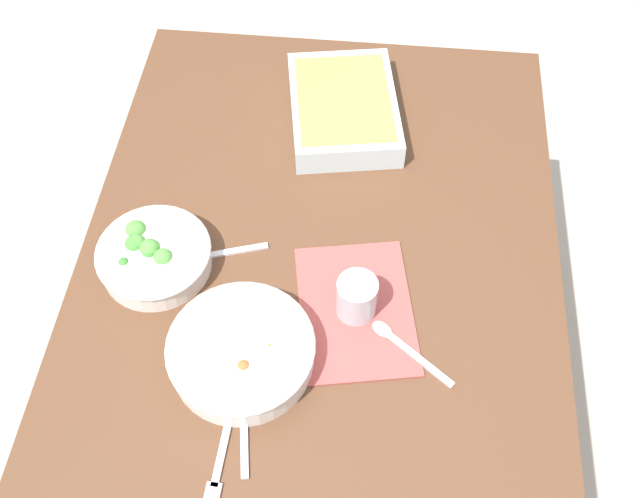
% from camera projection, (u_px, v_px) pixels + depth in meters
% --- Properties ---
extents(ground_plane, '(6.00, 6.00, 0.00)m').
position_uv_depth(ground_plane, '(320.00, 405.00, 2.00)').
color(ground_plane, '#B2A899').
extents(dining_table, '(1.20, 0.90, 0.74)m').
position_uv_depth(dining_table, '(320.00, 275.00, 1.46)').
color(dining_table, brown).
rests_on(dining_table, ground_plane).
extents(placemat, '(0.31, 0.25, 0.00)m').
position_uv_depth(placemat, '(356.00, 309.00, 1.31)').
color(placemat, '#B24C47').
rests_on(placemat, dining_table).
extents(stew_bowl, '(0.25, 0.25, 0.06)m').
position_uv_depth(stew_bowl, '(241.00, 351.00, 1.23)').
color(stew_bowl, white).
rests_on(stew_bowl, dining_table).
extents(broccoli_bowl, '(0.21, 0.21, 0.07)m').
position_uv_depth(broccoli_bowl, '(154.00, 256.00, 1.35)').
color(broccoli_bowl, white).
rests_on(broccoli_bowl, dining_table).
extents(baking_dish, '(0.33, 0.27, 0.06)m').
position_uv_depth(baking_dish, '(344.00, 108.00, 1.56)').
color(baking_dish, silver).
rests_on(baking_dish, dining_table).
extents(drink_cup, '(0.07, 0.07, 0.08)m').
position_uv_depth(drink_cup, '(357.00, 299.00, 1.28)').
color(drink_cup, '#B2BCC6').
rests_on(drink_cup, dining_table).
extents(spoon_by_stew, '(0.18, 0.05, 0.01)m').
position_uv_depth(spoon_by_stew, '(244.00, 410.00, 1.20)').
color(spoon_by_stew, silver).
rests_on(spoon_by_stew, dining_table).
extents(spoon_by_broccoli, '(0.07, 0.17, 0.01)m').
position_uv_depth(spoon_by_broccoli, '(208.00, 255.00, 1.38)').
color(spoon_by_broccoli, silver).
rests_on(spoon_by_broccoli, dining_table).
extents(spoon_spare, '(0.12, 0.15, 0.01)m').
position_uv_depth(spoon_spare, '(401.00, 344.00, 1.27)').
color(spoon_spare, silver).
rests_on(spoon_spare, dining_table).
extents(fork_on_table, '(0.18, 0.03, 0.01)m').
position_uv_depth(fork_on_table, '(219.00, 464.00, 1.15)').
color(fork_on_table, silver).
rests_on(fork_on_table, dining_table).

